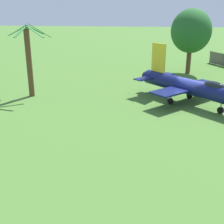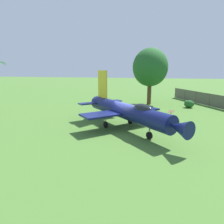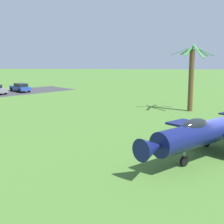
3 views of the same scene
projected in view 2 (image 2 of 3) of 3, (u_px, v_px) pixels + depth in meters
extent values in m
plane|color=#47722D|center=(125.00, 128.00, 18.92)|extent=(200.00, 200.00, 0.00)
cylinder|color=#111951|center=(125.00, 111.00, 18.56)|extent=(9.13, 8.89, 1.46)
cone|color=#111951|center=(179.00, 128.00, 13.36)|extent=(2.01, 2.01, 1.24)
cylinder|color=black|center=(96.00, 102.00, 23.47)|extent=(1.04, 1.05, 0.88)
ellipsoid|color=black|center=(143.00, 109.00, 16.36)|extent=(2.21, 2.18, 0.84)
cube|color=yellow|center=(102.00, 84.00, 21.67)|extent=(1.39, 1.35, 2.91)
cube|color=#111951|center=(141.00, 109.00, 20.26)|extent=(3.71, 3.74, 0.16)
cube|color=#111951|center=(100.00, 115.00, 17.88)|extent=(3.71, 3.74, 0.16)
cube|color=#111951|center=(113.00, 101.00, 23.31)|extent=(2.04, 2.06, 0.10)
cube|color=#111951|center=(87.00, 104.00, 21.65)|extent=(2.04, 2.06, 0.10)
cylinder|color=#A5A8AD|center=(150.00, 128.00, 15.90)|extent=(0.12, 0.12, 1.23)
cylinder|color=black|center=(149.00, 135.00, 16.03)|extent=(0.56, 0.55, 0.60)
cylinder|color=#A5A8AD|center=(130.00, 115.00, 20.39)|extent=(0.12, 0.12, 1.23)
cylinder|color=black|center=(130.00, 121.00, 20.52)|extent=(0.56, 0.55, 0.60)
cylinder|color=#A5A8AD|center=(106.00, 118.00, 18.94)|extent=(0.12, 0.12, 1.23)
cylinder|color=black|center=(106.00, 125.00, 19.07)|extent=(0.56, 0.55, 0.60)
cylinder|color=brown|center=(149.00, 91.00, 31.21)|extent=(0.62, 0.62, 4.03)
ellipsoid|color=#235B26|center=(150.00, 67.00, 30.43)|extent=(5.99, 5.28, 5.73)
cylinder|color=#4C4238|center=(209.00, 100.00, 29.89)|extent=(0.08, 0.08, 1.90)
cylinder|color=#4C4238|center=(196.00, 97.00, 32.74)|extent=(0.08, 0.08, 1.90)
cylinder|color=#4C4238|center=(185.00, 95.00, 35.59)|extent=(0.08, 0.08, 1.90)
cylinder|color=#4C4238|center=(175.00, 93.00, 38.44)|extent=(0.08, 0.08, 1.90)
ellipsoid|color=#235B26|center=(189.00, 104.00, 28.79)|extent=(1.17, 1.36, 1.08)
cylinder|color=#333333|center=(171.00, 117.00, 21.64)|extent=(0.06, 0.06, 0.90)
cube|color=olive|center=(171.00, 111.00, 21.52)|extent=(0.65, 0.72, 0.25)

